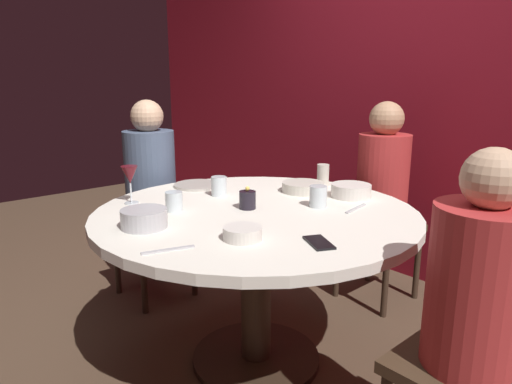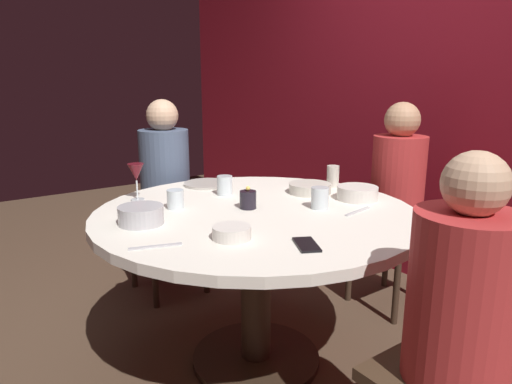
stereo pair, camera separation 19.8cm
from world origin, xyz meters
The scene contains 20 objects.
ground_plane centered at (0.00, 0.00, 0.00)m, with size 8.00×8.00×0.00m, color #4C3828.
back_wall centered at (0.00, 1.47, 1.30)m, with size 6.00×0.10×2.60m, color maroon.
dining_table centered at (0.00, 0.00, 0.60)m, with size 1.41×1.41×0.75m.
seated_diner_left centered at (-0.93, 0.00, 0.73)m, with size 0.40×0.40×1.19m.
seated_diner_back centered at (0.00, 0.98, 0.73)m, with size 0.40×0.40×1.19m.
seated_diner_right centered at (0.97, 0.00, 0.70)m, with size 0.40×0.40×1.13m.
candle_holder centered at (-0.04, -0.02, 0.79)m, with size 0.07×0.07×0.10m.
wine_glass centered at (-0.46, -0.36, 0.87)m, with size 0.08×0.08×0.18m.
dinner_plate centered at (-0.55, 0.07, 0.75)m, with size 0.25×0.25×0.01m, color #B2ADA3.
cell_phone centered at (0.47, -0.12, 0.75)m, with size 0.07×0.14×0.01m, color black.
bowl_serving_large centered at (-0.10, -0.49, 0.78)m, with size 0.18×0.18×0.07m, color #B7B7BC.
bowl_salad_center centered at (0.25, -0.29, 0.77)m, with size 0.14×0.14×0.05m, color silver.
bowl_small_white centered at (0.14, 0.49, 0.78)m, with size 0.19×0.19×0.06m, color silver.
bowl_sauce_side centered at (-0.09, 0.40, 0.77)m, with size 0.21×0.21×0.05m, color beige.
cup_near_candle centered at (-0.22, -0.28, 0.79)m, with size 0.07×0.07×0.09m, color silver.
cup_by_left_diner centered at (-0.12, 0.59, 0.80)m, with size 0.06×0.06×0.12m, color beige.
cup_by_right_diner centered at (0.15, 0.24, 0.79)m, with size 0.08×0.08×0.10m, color silver.
cup_center_front centered at (-0.31, 0.03, 0.79)m, with size 0.08×0.08×0.09m, color silver.
fork_near_plate centered at (0.18, -0.55, 0.75)m, with size 0.02×0.18×0.01m, color #B7B7BC.
knife_near_plate centered at (0.29, 0.33, 0.75)m, with size 0.02×0.18×0.01m, color #B7B7BC.
Camera 2 is at (1.56, -1.13, 1.30)m, focal length 32.01 mm.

